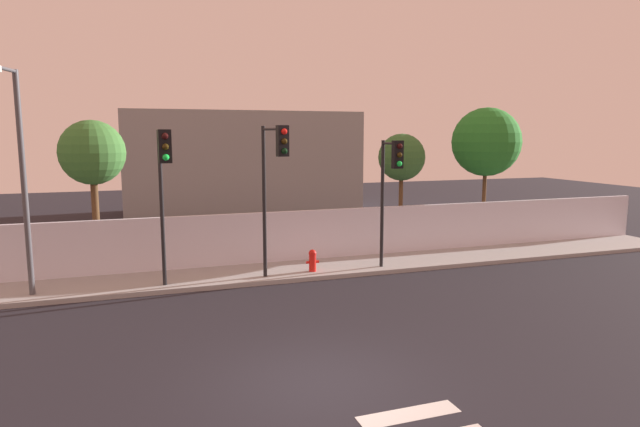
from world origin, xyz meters
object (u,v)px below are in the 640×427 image
traffic_light_right (391,176)px  roadside_tree_midleft (402,158)px  traffic_light_center (163,174)px  roadside_tree_leftmost (92,154)px  roadside_tree_midright (486,142)px  fire_hydrant (313,260)px  traffic_light_left (274,169)px  street_lamp_curbside (19,165)px

traffic_light_right → roadside_tree_midleft: roadside_tree_midleft is taller
traffic_light_center → roadside_tree_leftmost: 4.26m
roadside_tree_midleft → roadside_tree_midright: 4.02m
fire_hydrant → roadside_tree_midleft: (4.66, 2.74, 3.22)m
traffic_light_left → fire_hydrant: bearing=29.8°
street_lamp_curbside → roadside_tree_midleft: size_ratio=1.33×
traffic_light_left → roadside_tree_leftmost: (-5.28, 3.61, 0.39)m
traffic_light_center → street_lamp_curbside: size_ratio=0.74×
fire_hydrant → street_lamp_curbside: bearing=-179.0°
roadside_tree_midleft → roadside_tree_midright: size_ratio=0.81×
traffic_light_center → fire_hydrant: 5.70m
roadside_tree_midright → roadside_tree_leftmost: bearing=180.0°
street_lamp_curbside → roadside_tree_leftmost: bearing=59.8°
street_lamp_curbside → roadside_tree_leftmost: size_ratio=1.21×
fire_hydrant → roadside_tree_midleft: roadside_tree_midleft is taller
roadside_tree_leftmost → roadside_tree_midleft: 11.46m
traffic_light_right → roadside_tree_midright: 7.07m
traffic_light_left → traffic_light_right: bearing=3.2°
traffic_light_center → traffic_light_right: traffic_light_center is taller
traffic_light_right → roadside_tree_midright: (6.12, 3.38, 1.04)m
traffic_light_right → street_lamp_curbside: street_lamp_curbside is taller
traffic_light_right → roadside_tree_leftmost: 9.94m
traffic_light_center → traffic_light_right: (7.25, 0.32, -0.25)m
street_lamp_curbside → roadside_tree_midright: bearing=9.6°
roadside_tree_leftmost → roadside_tree_midright: roadside_tree_midright is taller
traffic_light_center → roadside_tree_leftmost: size_ratio=0.90×
roadside_tree_leftmost → traffic_light_left: bearing=-34.3°
roadside_tree_leftmost → traffic_light_right: bearing=-20.0°
traffic_light_right → roadside_tree_midleft: (2.14, 3.38, 0.44)m
traffic_light_center → roadside_tree_midright: size_ratio=0.80×
street_lamp_curbside → traffic_light_right: bearing=-2.6°
traffic_light_left → roadside_tree_midright: 10.79m
traffic_light_left → roadside_tree_leftmost: 6.41m
traffic_light_center → roadside_tree_midleft: traffic_light_center is taller
fire_hydrant → roadside_tree_leftmost: roadside_tree_leftmost is taller
roadside_tree_midright → traffic_light_center: bearing=-164.5°
traffic_light_right → roadside_tree_leftmost: size_ratio=0.84×
traffic_light_right → roadside_tree_leftmost: (-9.32, 3.38, 0.72)m
traffic_light_left → fire_hydrant: size_ratio=6.48×
street_lamp_curbside → roadside_tree_midleft: 13.46m
traffic_light_left → roadside_tree_midleft: bearing=30.3°
traffic_light_center → roadside_tree_midleft: size_ratio=0.99×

